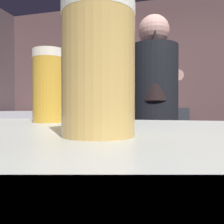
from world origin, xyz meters
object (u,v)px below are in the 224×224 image
(mixing_bowl, at_px, (139,124))
(bottle_soy, at_px, (156,102))
(pint_glass_far, at_px, (98,71))
(bottle_olive_oil, at_px, (144,101))
(bottle_vinegar, at_px, (135,102))
(chefs_knife, at_px, (190,128))
(pint_glass_near, at_px, (50,86))
(mini_fridge, at_px, (27,143))
(bartender, at_px, (154,117))
(bottle_hot_sauce, at_px, (140,102))

(mixing_bowl, xyz_separation_m, bottle_soy, (0.08, 1.16, 0.23))
(pint_glass_far, bearing_deg, bottle_olive_oil, 95.77)
(bottle_vinegar, bearing_deg, bottle_soy, -5.92)
(chefs_knife, relative_size, pint_glass_near, 1.55)
(chefs_knife, height_order, pint_glass_far, pint_glass_far)
(mixing_bowl, height_order, bottle_soy, bottle_soy)
(pint_glass_near, distance_m, bottle_vinegar, 2.82)
(mini_fridge, distance_m, chefs_knife, 2.61)
(mini_fridge, bearing_deg, pint_glass_near, -54.22)
(mixing_bowl, bearing_deg, pint_glass_far, -83.31)
(mini_fridge, bearing_deg, pint_glass_far, -53.89)
(pint_glass_far, bearing_deg, mini_fridge, 126.11)
(mini_fridge, height_order, bottle_vinegar, bottle_vinegar)
(bartender, height_order, pint_glass_far, bartender)
(pint_glass_far, height_order, bottle_olive_oil, bottle_olive_oil)
(mixing_bowl, height_order, pint_glass_near, pint_glass_near)
(chefs_knife, relative_size, bottle_soy, 1.24)
(bartender, relative_size, bottle_vinegar, 8.04)
(mixing_bowl, xyz_separation_m, bottle_hot_sauce, (-0.17, 1.34, 0.24))
(bartender, xyz_separation_m, bottle_soy, (-0.09, 1.58, 0.14))
(mini_fridge, relative_size, bottle_soy, 5.24)
(bottle_hot_sauce, bearing_deg, bottle_olive_oil, -64.52)
(bottle_vinegar, xyz_separation_m, bottle_olive_oil, (0.14, -0.02, 0.01))
(chefs_knife, bearing_deg, bottle_hot_sauce, 102.05)
(mini_fridge, height_order, pint_glass_far, pint_glass_far)
(pint_glass_far, distance_m, bottle_vinegar, 3.06)
(chefs_knife, bearing_deg, mini_fridge, 142.93)
(mini_fridge, xyz_separation_m, bartender, (2.07, -1.48, 0.49))
(pint_glass_near, bearing_deg, bottle_olive_oil, 92.53)
(bartender, height_order, bottle_hot_sauce, bartender)
(pint_glass_far, xyz_separation_m, bottle_olive_oil, (-0.30, 3.00, 0.07))
(mini_fridge, bearing_deg, bottle_vinegar, 4.27)
(bartender, height_order, chefs_knife, bartender)
(pint_glass_near, xyz_separation_m, pint_glass_far, (0.18, -0.22, -0.01))
(bottle_vinegar, bearing_deg, bottle_olive_oil, -9.61)
(bartender, bearing_deg, bottle_vinegar, 5.04)
(bartender, xyz_separation_m, pint_glass_near, (-0.13, -1.20, 0.10))
(bottle_olive_oil, bearing_deg, pint_glass_near, -87.47)
(bartender, relative_size, bottle_soy, 8.83)
(chefs_knife, distance_m, bottle_vinegar, 1.40)
(bartender, bearing_deg, bottle_hot_sauce, 2.08)
(chefs_knife, relative_size, pint_glass_far, 1.74)
(pint_glass_far, bearing_deg, bottle_hot_sauce, 96.87)
(chefs_knife, relative_size, bottle_vinegar, 1.12)
(bottle_hot_sauce, bearing_deg, pint_glass_near, -86.10)
(pint_glass_far, height_order, bottle_vinegar, bottle_vinegar)
(mini_fridge, relative_size, bottle_hot_sauce, 4.21)
(pint_glass_near, relative_size, pint_glass_far, 1.12)
(bartender, bearing_deg, mini_fridge, 45.68)
(mini_fridge, relative_size, pint_glass_near, 6.57)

